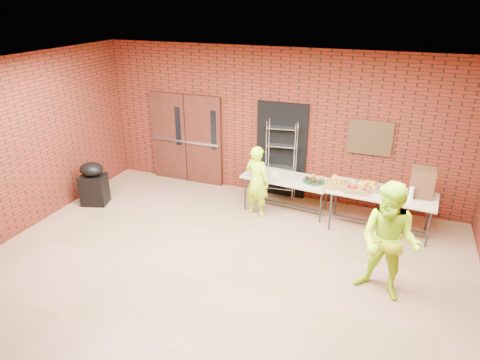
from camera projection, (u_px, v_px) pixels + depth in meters
name	position (u px, v px, depth m)	size (l,w,h in m)	color
room	(209.00, 189.00, 6.08)	(8.08, 7.08, 3.28)	olive
double_doors	(186.00, 139.00, 9.97)	(1.78, 0.12, 2.10)	#441D13
dark_doorway	(281.00, 150.00, 9.23)	(1.10, 0.06, 2.10)	black
bronze_plaque	(370.00, 138.00, 8.43)	(0.85, 0.04, 0.70)	#46351C
wire_rack	(281.00, 161.00, 9.17)	(0.64, 0.21, 1.74)	silver
table_left	(286.00, 180.00, 8.71)	(1.84, 0.91, 0.73)	#BFB392
table_right	(381.00, 195.00, 7.91)	(2.00, 0.96, 0.80)	#BFB392
basket_bananas	(337.00, 185.00, 8.05)	(0.43, 0.33, 0.13)	olive
basket_oranges	(366.00, 186.00, 7.99)	(0.43, 0.33, 0.13)	olive
basket_apples	(357.00, 189.00, 7.86)	(0.43, 0.34, 0.13)	olive
muffin_tray	(314.00, 179.00, 8.47)	(0.45, 0.45, 0.11)	#154F24
napkin_box	(276.00, 174.00, 8.79)	(0.16, 0.11, 0.05)	white
coffee_dispenser	(422.00, 182.00, 7.64)	(0.40, 0.36, 0.53)	#512C1B
cup_stack_front	(399.00, 193.00, 7.60)	(0.08, 0.08, 0.23)	white
cup_stack_mid	(411.00, 194.00, 7.53)	(0.08, 0.08, 0.25)	white
cup_stack_back	(397.00, 188.00, 7.74)	(0.08, 0.08, 0.25)	white
covered_grill	(93.00, 183.00, 9.05)	(0.62, 0.56, 0.94)	black
volunteer_woman	(257.00, 181.00, 8.51)	(0.53, 0.35, 1.47)	#C1FC1C
volunteer_man	(389.00, 242.00, 6.10)	(0.88, 0.68, 1.81)	#C1FC1C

